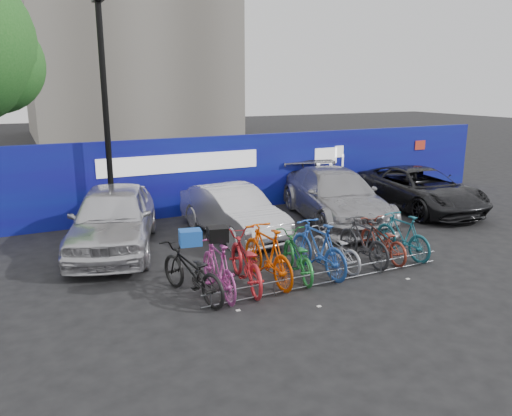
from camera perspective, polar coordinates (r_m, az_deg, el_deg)
ground at (r=10.86m, az=6.70°, el=-7.51°), size 100.00×100.00×0.00m
hoarding at (r=15.73m, az=-5.05°, el=3.82°), size 22.00×0.18×2.40m
lamppost at (r=14.07m, az=-16.80°, el=10.58°), size 0.25×0.50×6.11m
bike_rack at (r=10.34m, az=8.53°, el=-7.74°), size 5.60×0.03×0.30m
car_0 at (r=12.61m, az=-16.01°, el=-1.11°), size 3.20×5.01×1.59m
car_1 at (r=13.31m, az=-2.66°, el=-0.40°), size 1.74×4.12×1.32m
car_2 at (r=14.91m, az=9.06°, el=1.37°), size 3.22×5.53×1.51m
car_3 at (r=16.93m, az=18.11°, el=2.08°), size 2.64×5.04×1.35m
bike_0 at (r=9.54m, az=-7.38°, el=-7.22°), size 1.18×2.12×1.05m
bike_1 at (r=9.62m, az=-4.33°, el=-6.85°), size 0.57×1.82×1.09m
bike_2 at (r=9.98m, az=-1.28°, el=-6.03°), size 1.03×2.16×1.09m
bike_3 at (r=10.17m, az=1.33°, el=-5.31°), size 0.63×2.01×1.20m
bike_4 at (r=10.52m, az=4.72°, el=-5.40°), size 0.99×1.91×0.95m
bike_5 at (r=10.72m, az=7.13°, el=-4.51°), size 0.68×1.96×1.16m
bike_6 at (r=11.14m, az=8.99°, el=-4.57°), size 0.70×1.74×0.90m
bike_7 at (r=11.51m, az=12.18°, el=-3.69°), size 0.50×1.76×1.06m
bike_8 at (r=11.90m, az=14.25°, el=-3.59°), size 0.74×1.78×0.91m
bike_9 at (r=12.17m, az=16.40°, el=-3.00°), size 0.57×1.76×1.05m
cargo_crate at (r=9.32m, az=-7.51°, el=-3.37°), size 0.45×0.38×0.29m
cargo_topcase at (r=9.40m, az=-4.40°, el=-2.98°), size 0.43×0.40×0.27m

